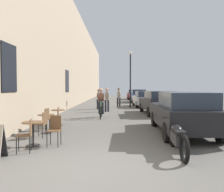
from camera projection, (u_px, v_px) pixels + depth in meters
ground_plane at (90, 169)px, 4.73m from camera, size 88.00×88.00×0.00m
building_facade_left at (67, 52)px, 18.58m from camera, size 0.54×68.00×9.57m
cafe_table_near at (33, 128)px, 6.59m from camera, size 0.64×0.64×0.72m
cafe_chair_near_toward_street at (27, 133)px, 5.95m from camera, size 0.46×0.46×0.89m
cafe_chair_near_toward_wall at (55, 128)px, 6.66m from camera, size 0.39×0.39×0.89m
cafe_table_mid at (46, 120)px, 8.39m from camera, size 0.64×0.64×0.72m
cafe_chair_mid_toward_street at (49, 118)px, 9.04m from camera, size 0.46×0.46×0.89m
cafe_chair_mid_toward_wall at (42, 123)px, 7.71m from camera, size 0.44×0.44×0.89m
cafe_table_far at (58, 114)px, 10.19m from camera, size 0.64×0.64×0.72m
cafe_chair_far_toward_street at (56, 116)px, 9.57m from camera, size 0.43×0.43×0.89m
cyclist_on_bicycle at (101, 104)px, 12.83m from camera, size 0.52×1.76×1.74m
pedestrian_near at (107, 98)px, 15.95m from camera, size 0.38×0.30×1.74m
pedestrian_mid at (99, 98)px, 17.85m from camera, size 0.35×0.25×1.62m
pedestrian_far at (119, 96)px, 20.03m from camera, size 0.34×0.24×1.73m
street_lamp at (130, 72)px, 19.21m from camera, size 0.32×0.32×4.90m
parked_car_nearest at (183, 112)px, 8.31m from camera, size 2.01×4.51×1.58m
parked_car_second at (158, 102)px, 14.44m from camera, size 1.95×4.35×1.52m
parked_car_third at (144, 99)px, 20.07m from camera, size 1.80×4.06×1.43m
parked_car_fourth at (138, 96)px, 26.41m from camera, size 1.82×4.29×1.53m
parked_car_fifth at (133, 94)px, 32.67m from camera, size 1.75×4.08×1.44m
parked_motorcycle at (177, 138)px, 5.86m from camera, size 0.62×2.15×0.92m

